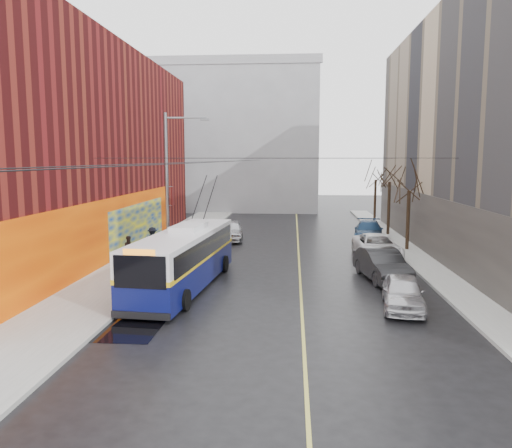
{
  "coord_description": "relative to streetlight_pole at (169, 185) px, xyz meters",
  "views": [
    {
      "loc": [
        1.08,
        -18.75,
        6.37
      ],
      "look_at": [
        -0.89,
        7.78,
        2.88
      ],
      "focal_mm": 35.0,
      "sensor_mm": 36.0,
      "label": 1
    }
  ],
  "objects": [
    {
      "name": "tree_near",
      "position": [
        15.14,
        6.0,
        0.13
      ],
      "size": [
        3.2,
        3.2,
        6.4
      ],
      "color": "black",
      "rests_on": "ground"
    },
    {
      "name": "puddle",
      "position": [
        1.14,
        -11.25,
        -4.84
      ],
      "size": [
        2.25,
        2.65,
        0.01
      ],
      "primitive_type": "cube",
      "color": "black",
      "rests_on": "ground"
    },
    {
      "name": "parked_car_d",
      "position": [
        13.14,
        10.26,
        -4.08
      ],
      "size": [
        2.86,
        5.56,
        1.54
      ],
      "primitive_type": "imported",
      "rotation": [
        0.0,
        0.0,
        -0.14
      ],
      "color": "navy",
      "rests_on": "ground"
    },
    {
      "name": "building_far",
      "position": [
        0.14,
        34.99,
        4.17
      ],
      "size": [
        20.5,
        12.1,
        18.0
      ],
      "color": "gray",
      "rests_on": "ground"
    },
    {
      "name": "building_left",
      "position": [
        -9.85,
        3.99,
        2.14
      ],
      "size": [
        12.11,
        36.0,
        14.0
      ],
      "color": "#5B1213",
      "rests_on": "ground"
    },
    {
      "name": "trolleybus",
      "position": [
        1.86,
        -4.83,
        -3.35
      ],
      "size": [
        3.43,
        11.52,
        5.39
      ],
      "rotation": [
        0.0,
        0.0,
        -0.09
      ],
      "color": "#090E48",
      "rests_on": "ground"
    },
    {
      "name": "pigeons_flying",
      "position": [
        3.73,
        0.03,
        2.73
      ],
      "size": [
        2.95,
        2.08,
        1.46
      ],
      "color": "slate"
    },
    {
      "name": "parked_car_b",
      "position": [
        11.94,
        -2.57,
        -4.02
      ],
      "size": [
        2.56,
        5.22,
        1.65
      ],
      "primitive_type": "imported",
      "rotation": [
        0.0,
        0.0,
        0.17
      ],
      "color": "#252628",
      "rests_on": "ground"
    },
    {
      "name": "lane_line",
      "position": [
        7.64,
        4.0,
        -4.84
      ],
      "size": [
        0.12,
        50.0,
        0.01
      ],
      "primitive_type": "cube",
      "color": "#BFB74C",
      "rests_on": "ground"
    },
    {
      "name": "sidewalk_left",
      "position": [
        -1.86,
        2.0,
        -4.77
      ],
      "size": [
        4.0,
        60.0,
        0.15
      ],
      "primitive_type": "cube",
      "color": "gray",
      "rests_on": "ground"
    },
    {
      "name": "pedestrian_a",
      "position": [
        -0.92,
        -2.9,
        -3.93
      ],
      "size": [
        0.44,
        0.61,
        1.54
      ],
      "primitive_type": "imported",
      "rotation": [
        0.0,
        0.0,
        1.71
      ],
      "color": "black",
      "rests_on": "sidewalk_left"
    },
    {
      "name": "ground",
      "position": [
        6.14,
        -10.0,
        -4.85
      ],
      "size": [
        140.0,
        140.0,
        0.0
      ],
      "primitive_type": "plane",
      "color": "black",
      "rests_on": "ground"
    },
    {
      "name": "tree_mid",
      "position": [
        15.14,
        13.0,
        0.41
      ],
      "size": [
        3.2,
        3.2,
        6.68
      ],
      "color": "black",
      "rests_on": "ground"
    },
    {
      "name": "streetlight_pole",
      "position": [
        0.0,
        0.0,
        0.0
      ],
      "size": [
        2.65,
        0.6,
        9.0
      ],
      "color": "slate",
      "rests_on": "ground"
    },
    {
      "name": "pedestrian_c",
      "position": [
        -2.02,
        3.2,
        -3.83
      ],
      "size": [
        1.15,
        1.3,
        1.74
      ],
      "primitive_type": "imported",
      "rotation": [
        0.0,
        0.0,
        2.14
      ],
      "color": "black",
      "rests_on": "sidewalk_left"
    },
    {
      "name": "tree_far",
      "position": [
        15.14,
        20.0,
        0.3
      ],
      "size": [
        3.2,
        3.2,
        6.57
      ],
      "color": "black",
      "rests_on": "ground"
    },
    {
      "name": "catenary_wires",
      "position": [
        3.6,
        4.77,
        1.4
      ],
      "size": [
        18.0,
        60.0,
        0.22
      ],
      "color": "black"
    },
    {
      "name": "pedestrian_b",
      "position": [
        -2.67,
        0.43,
        -3.91
      ],
      "size": [
        0.97,
        0.94,
        1.57
      ],
      "primitive_type": "imported",
      "rotation": [
        0.0,
        0.0,
        0.68
      ],
      "color": "black",
      "rests_on": "sidewalk_left"
    },
    {
      "name": "sidewalk_right",
      "position": [
        15.14,
        2.0,
        -4.77
      ],
      "size": [
        2.0,
        60.0,
        0.15
      ],
      "primitive_type": "cube",
      "color": "gray",
      "rests_on": "ground"
    },
    {
      "name": "parked_car_a",
      "position": [
        11.94,
        -7.66,
        -4.13
      ],
      "size": [
        2.25,
        4.39,
        1.43
      ],
      "primitive_type": "imported",
      "rotation": [
        0.0,
        0.0,
        -0.14
      ],
      "color": "silver",
      "rests_on": "ground"
    },
    {
      "name": "parked_car_c",
      "position": [
        12.63,
        3.22,
        -4.07
      ],
      "size": [
        2.74,
        5.66,
        1.55
      ],
      "primitive_type": "imported",
      "rotation": [
        0.0,
        0.0,
        0.03
      ],
      "color": "white",
      "rests_on": "ground"
    },
    {
      "name": "following_car",
      "position": [
        2.36,
        9.74,
        -4.07
      ],
      "size": [
        2.2,
        4.72,
        1.56
      ],
      "primitive_type": "imported",
      "rotation": [
        0.0,
        0.0,
        0.08
      ],
      "color": "silver",
      "rests_on": "ground"
    }
  ]
}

